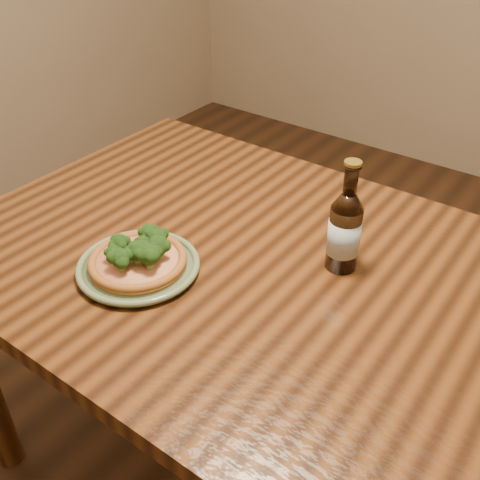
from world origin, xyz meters
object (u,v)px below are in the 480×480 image
Objects in this scene: pizza at (139,257)px; beer_bottle at (345,230)px; table at (312,320)px; plate at (138,266)px.

beer_bottle reaches higher than pizza.
pizza is (-0.31, -0.17, 0.13)m from table.
plate is at bearing -151.49° from table.
beer_bottle is (0.32, 0.26, 0.08)m from plate.
plate is 0.02m from pizza.
table is 0.20m from beer_bottle.
pizza is 0.41m from beer_bottle.
plate is at bearing -136.43° from beer_bottle.
pizza reaches higher than table.
table is 6.71× the size of beer_bottle.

